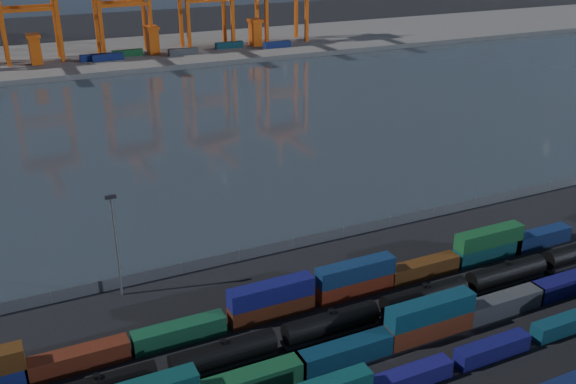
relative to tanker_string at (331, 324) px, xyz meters
name	(u,v)px	position (x,y,z in m)	size (l,w,h in m)	color
ground	(381,336)	(6.43, -2.84, -2.20)	(700.00, 700.00, 0.00)	black
harbor_water	(171,128)	(6.43, 102.16, -2.19)	(700.00, 700.00, 0.00)	#29333C
far_quay	(100,56)	(6.43, 207.16, -1.20)	(700.00, 70.00, 2.00)	#514F4C
container_row_south	(475,352)	(13.93, -12.85, -0.48)	(138.12, 2.25, 4.79)	#383B3D
container_row_mid	(307,361)	(-6.41, -5.50, -0.29)	(142.98, 2.68, 5.71)	#44464A
container_row_north	(312,293)	(1.25, 7.95, -0.03)	(142.72, 2.59, 5.51)	navy
tanker_string	(331,324)	(0.00, 0.00, 0.00)	(107.24, 3.06, 4.38)	black
waterfront_fence	(293,244)	(6.43, 25.16, -1.19)	(160.12, 0.12, 2.20)	#595B5E
yard_light_mast	(116,240)	(-23.57, 23.16, 7.10)	(1.60, 0.40, 16.60)	slate
quay_containers	(77,59)	(-4.56, 192.62, 1.10)	(172.58, 10.99, 2.60)	navy
straddle_carriers	(96,44)	(3.93, 197.16, 5.62)	(140.00, 7.00, 11.10)	#DC530F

